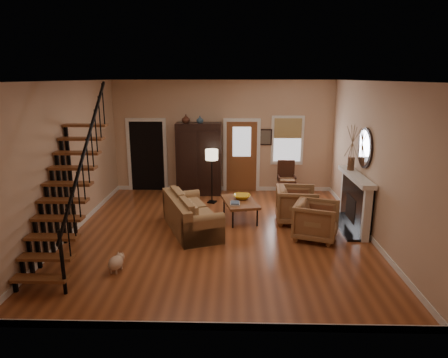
{
  "coord_description": "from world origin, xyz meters",
  "views": [
    {
      "loc": [
        0.32,
        -8.28,
        3.38
      ],
      "look_at": [
        0.1,
        0.4,
        1.15
      ],
      "focal_mm": 32.0,
      "sensor_mm": 36.0,
      "label": 1
    }
  ],
  "objects_px": {
    "sofa": "(191,214)",
    "armchair_left": "(316,221)",
    "side_chair": "(287,179)",
    "floor_lamp": "(212,176)",
    "armoire": "(199,159)",
    "armchair_right": "(297,205)",
    "coffee_table": "(240,210)"
  },
  "relations": [
    {
      "from": "armchair_left",
      "to": "floor_lamp",
      "type": "distance_m",
      "value": 3.44
    },
    {
      "from": "sofa",
      "to": "floor_lamp",
      "type": "relative_size",
      "value": 1.37
    },
    {
      "from": "armoire",
      "to": "armchair_left",
      "type": "relative_size",
      "value": 2.35
    },
    {
      "from": "sofa",
      "to": "floor_lamp",
      "type": "distance_m",
      "value": 2.11
    },
    {
      "from": "sofa",
      "to": "armchair_left",
      "type": "relative_size",
      "value": 2.29
    },
    {
      "from": "armchair_right",
      "to": "side_chair",
      "type": "distance_m",
      "value": 2.18
    },
    {
      "from": "coffee_table",
      "to": "armchair_left",
      "type": "height_order",
      "value": "armchair_left"
    },
    {
      "from": "sofa",
      "to": "side_chair",
      "type": "xyz_separation_m",
      "value": [
        2.48,
        2.75,
        0.13
      ]
    },
    {
      "from": "sofa",
      "to": "armchair_right",
      "type": "height_order",
      "value": "armchair_right"
    },
    {
      "from": "armoire",
      "to": "coffee_table",
      "type": "distance_m",
      "value": 2.63
    },
    {
      "from": "side_chair",
      "to": "floor_lamp",
      "type": "bearing_deg",
      "value": -161.67
    },
    {
      "from": "armoire",
      "to": "sofa",
      "type": "bearing_deg",
      "value": -88.64
    },
    {
      "from": "sofa",
      "to": "armchair_right",
      "type": "xyz_separation_m",
      "value": [
        2.44,
        0.57,
        0.05
      ]
    },
    {
      "from": "armoire",
      "to": "armchair_left",
      "type": "height_order",
      "value": "armoire"
    },
    {
      "from": "sofa",
      "to": "floor_lamp",
      "type": "bearing_deg",
      "value": 58.95
    },
    {
      "from": "side_chair",
      "to": "armchair_left",
      "type": "bearing_deg",
      "value": -85.78
    },
    {
      "from": "armchair_right",
      "to": "side_chair",
      "type": "xyz_separation_m",
      "value": [
        0.04,
        2.18,
        0.08
      ]
    },
    {
      "from": "sofa",
      "to": "coffee_table",
      "type": "relative_size",
      "value": 1.65
    },
    {
      "from": "armchair_left",
      "to": "side_chair",
      "type": "relative_size",
      "value": 0.88
    },
    {
      "from": "floor_lamp",
      "to": "side_chair",
      "type": "relative_size",
      "value": 1.46
    },
    {
      "from": "armchair_right",
      "to": "coffee_table",
      "type": "bearing_deg",
      "value": 86.47
    },
    {
      "from": "armchair_right",
      "to": "side_chair",
      "type": "relative_size",
      "value": 0.93
    },
    {
      "from": "sofa",
      "to": "armchair_left",
      "type": "distance_m",
      "value": 2.75
    },
    {
      "from": "coffee_table",
      "to": "armchair_left",
      "type": "xyz_separation_m",
      "value": [
        1.61,
        -1.17,
        0.17
      ]
    },
    {
      "from": "armchair_left",
      "to": "side_chair",
      "type": "xyz_separation_m",
      "value": [
        -0.23,
        3.18,
        0.1
      ]
    },
    {
      "from": "armchair_left",
      "to": "floor_lamp",
      "type": "bearing_deg",
      "value": 63.66
    },
    {
      "from": "sofa",
      "to": "side_chair",
      "type": "bearing_deg",
      "value": 26.65
    },
    {
      "from": "armoire",
      "to": "side_chair",
      "type": "relative_size",
      "value": 2.06
    },
    {
      "from": "coffee_table",
      "to": "armchair_left",
      "type": "bearing_deg",
      "value": -35.99
    },
    {
      "from": "armchair_right",
      "to": "floor_lamp",
      "type": "xyz_separation_m",
      "value": [
        -2.09,
        1.47,
        0.31
      ]
    },
    {
      "from": "coffee_table",
      "to": "side_chair",
      "type": "height_order",
      "value": "side_chair"
    },
    {
      "from": "sofa",
      "to": "armchair_right",
      "type": "distance_m",
      "value": 2.51
    }
  ]
}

